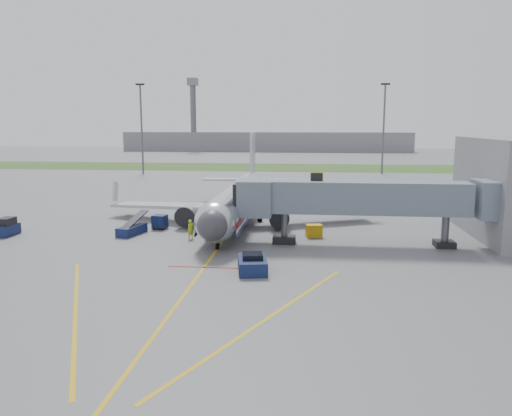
# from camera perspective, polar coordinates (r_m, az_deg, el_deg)

# --- Properties ---
(ground) EXTENTS (400.00, 400.00, 0.00)m
(ground) POSITION_cam_1_polar(r_m,az_deg,el_deg) (44.36, -4.88, -5.33)
(ground) COLOR #565659
(ground) RESTS_ON ground
(grass_strip) EXTENTS (300.00, 25.00, 0.01)m
(grass_strip) POSITION_cam_1_polar(r_m,az_deg,el_deg) (132.82, 2.49, 4.67)
(grass_strip) COLOR #2D4C1E
(grass_strip) RESTS_ON ground
(apron_markings) EXTENTS (21.52, 50.00, 0.01)m
(apron_markings) POSITION_cam_1_polar(r_m,az_deg,el_deg) (37.42, -7.04, -8.21)
(apron_markings) COLOR gold
(apron_markings) RESTS_ON ground
(airliner) EXTENTS (32.10, 35.67, 10.25)m
(airliner) POSITION_cam_1_polar(r_m,az_deg,el_deg) (58.57, -2.10, 0.99)
(airliner) COLOR silver
(airliner) RESTS_ON ground
(jet_bridge) EXTENTS (25.30, 4.00, 6.90)m
(jet_bridge) POSITION_cam_1_polar(r_m,az_deg,el_deg) (47.81, 11.54, 1.06)
(jet_bridge) COLOR slate
(jet_bridge) RESTS_ON ground
(light_mast_left) EXTENTS (2.00, 0.44, 20.40)m
(light_mast_left) POSITION_cam_1_polar(r_m,az_deg,el_deg) (118.42, -12.95, 9.06)
(light_mast_left) COLOR #595B60
(light_mast_left) RESTS_ON ground
(light_mast_right) EXTENTS (2.00, 0.44, 20.40)m
(light_mast_right) POSITION_cam_1_polar(r_m,az_deg,el_deg) (118.27, 14.38, 9.00)
(light_mast_right) COLOR #595B60
(light_mast_right) RESTS_ON ground
(distant_terminal) EXTENTS (120.00, 14.00, 8.00)m
(distant_terminal) POSITION_cam_1_polar(r_m,az_deg,el_deg) (212.99, 1.15, 7.60)
(distant_terminal) COLOR slate
(distant_terminal) RESTS_ON ground
(control_tower) EXTENTS (4.00, 4.00, 30.00)m
(control_tower) POSITION_cam_1_polar(r_m,az_deg,el_deg) (212.70, -7.19, 11.12)
(control_tower) COLOR #595B60
(control_tower) RESTS_ON ground
(pushback_tug) EXTENTS (2.72, 3.85, 1.47)m
(pushback_tug) POSITION_cam_1_polar(r_m,az_deg,el_deg) (39.09, -0.41, -6.42)
(pushback_tug) COLOR #0C1C37
(pushback_tug) RESTS_ON ground
(baggage_tug) EXTENTS (1.51, 2.74, 1.87)m
(baggage_tug) POSITION_cam_1_polar(r_m,az_deg,el_deg) (57.55, -26.57, -2.02)
(baggage_tug) COLOR #0C1C37
(baggage_tug) RESTS_ON ground
(baggage_cart_a) EXTENTS (1.81, 1.81, 1.53)m
(baggage_cart_a) POSITION_cam_1_polar(r_m,az_deg,el_deg) (53.80, -6.13, -1.85)
(baggage_cart_a) COLOR #0C1C37
(baggage_cart_a) RESTS_ON ground
(baggage_cart_b) EXTENTS (1.66, 1.66, 1.53)m
(baggage_cart_b) POSITION_cam_1_polar(r_m,az_deg,el_deg) (55.75, -10.93, -1.56)
(baggage_cart_b) COLOR #0C1C37
(baggage_cart_b) RESTS_ON ground
(baggage_cart_c) EXTENTS (1.80, 1.80, 1.56)m
(baggage_cart_c) POSITION_cam_1_polar(r_m,az_deg,el_deg) (55.69, -5.71, -1.43)
(baggage_cart_c) COLOR #0C1C37
(baggage_cart_c) RESTS_ON ground
(belt_loader) EXTENTS (2.31, 4.68, 2.21)m
(belt_loader) POSITION_cam_1_polar(r_m,az_deg,el_deg) (53.59, -13.99, -2.38)
(belt_loader) COLOR #0C1C37
(belt_loader) RESTS_ON ground
(ground_power_cart) EXTENTS (1.79, 1.38, 1.27)m
(ground_power_cart) POSITION_cam_1_polar(r_m,az_deg,el_deg) (51.22, 6.64, -2.61)
(ground_power_cart) COLOR #CE980C
(ground_power_cart) RESTS_ON ground
(ramp_worker) EXTENTS (0.84, 0.83, 1.97)m
(ramp_worker) POSITION_cam_1_polar(r_m,az_deg,el_deg) (50.31, -7.47, -2.44)
(ramp_worker) COLOR #A2C417
(ramp_worker) RESTS_ON ground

